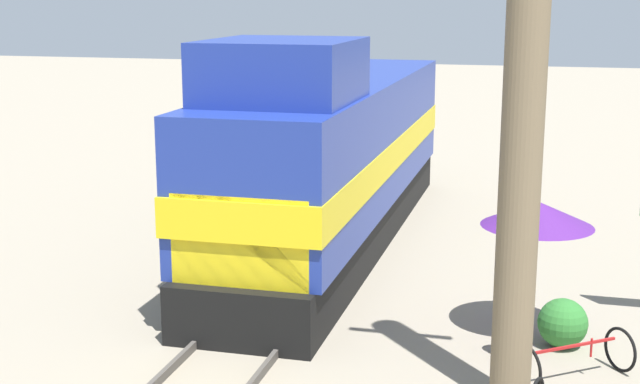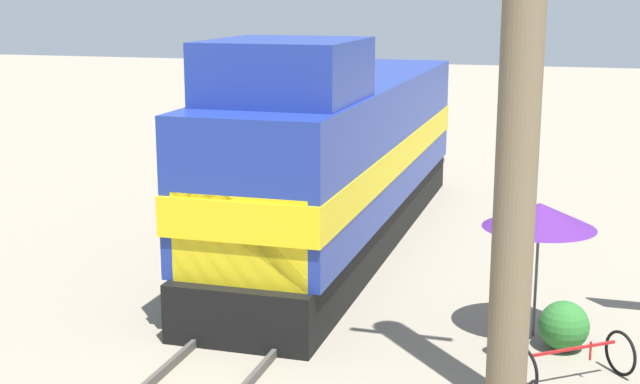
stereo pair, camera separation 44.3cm
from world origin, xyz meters
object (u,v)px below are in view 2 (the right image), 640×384
object	(u,v)px
locomotive	(339,159)
utility_pole	(518,128)
bicycle	(573,361)
person_bystander	(516,314)
vendor_umbrella	(539,216)

from	to	relation	value
locomotive	utility_pole	bearing A→B (deg)	-58.45
locomotive	bicycle	world-z (taller)	locomotive
utility_pole	person_bystander	distance (m)	3.57
locomotive	utility_pole	world-z (taller)	utility_pole
vendor_umbrella	bicycle	size ratio (longest dim) A/B	1.27
vendor_umbrella	person_bystander	bearing A→B (deg)	-100.11
utility_pole	vendor_umbrella	size ratio (longest dim) A/B	3.38
locomotive	utility_pole	xyz separation A→B (m)	(4.50, -7.32, 1.96)
vendor_umbrella	bicycle	world-z (taller)	vendor_umbrella
locomotive	utility_pole	size ratio (longest dim) A/B	1.75
vendor_umbrella	locomotive	bearing A→B (deg)	136.61
utility_pole	vendor_umbrella	distance (m)	3.43
vendor_umbrella	bicycle	distance (m)	2.64
bicycle	person_bystander	bearing A→B (deg)	23.09
vendor_umbrella	bicycle	bearing A→B (deg)	-69.20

